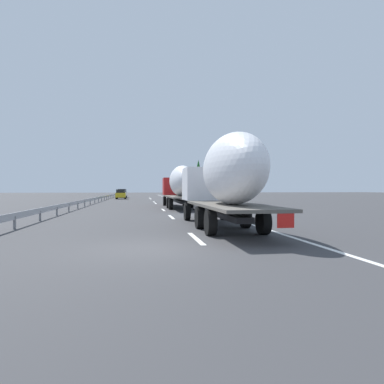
% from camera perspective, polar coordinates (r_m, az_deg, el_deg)
% --- Properties ---
extents(ground_plane, '(260.00, 260.00, 0.00)m').
position_cam_1_polar(ground_plane, '(50.59, -8.49, -1.60)').
color(ground_plane, '#38383A').
extents(lane_stripe_0, '(3.20, 0.20, 0.01)m').
position_cam_1_polar(lane_stripe_0, '(12.86, 0.65, -7.76)').
color(lane_stripe_0, white).
rests_on(lane_stripe_0, ground_plane).
extents(lane_stripe_1, '(3.20, 0.20, 0.01)m').
position_cam_1_polar(lane_stripe_1, '(22.56, -3.47, -4.20)').
color(lane_stripe_1, white).
rests_on(lane_stripe_1, ground_plane).
extents(lane_stripe_2, '(3.20, 0.20, 0.01)m').
position_cam_1_polar(lane_stripe_2, '(30.23, -4.84, -3.01)').
color(lane_stripe_2, white).
rests_on(lane_stripe_2, ground_plane).
extents(lane_stripe_3, '(3.20, 0.20, 0.01)m').
position_cam_1_polar(lane_stripe_3, '(44.51, -6.12, -1.88)').
color(lane_stripe_3, white).
rests_on(lane_stripe_3, ground_plane).
extents(lane_stripe_4, '(3.20, 0.20, 0.01)m').
position_cam_1_polar(lane_stripe_4, '(49.66, -6.40, -1.63)').
color(lane_stripe_4, white).
rests_on(lane_stripe_4, ground_plane).
extents(lane_stripe_5, '(3.20, 0.20, 0.01)m').
position_cam_1_polar(lane_stripe_5, '(63.46, -6.93, -1.17)').
color(lane_stripe_5, white).
rests_on(lane_stripe_5, ground_plane).
extents(lane_stripe_6, '(3.20, 0.20, 0.01)m').
position_cam_1_polar(lane_stripe_6, '(66.68, -7.02, -1.09)').
color(lane_stripe_6, white).
rests_on(lane_stripe_6, ground_plane).
extents(lane_stripe_7, '(3.20, 0.20, 0.01)m').
position_cam_1_polar(lane_stripe_7, '(70.39, -7.12, -1.01)').
color(lane_stripe_7, white).
rests_on(lane_stripe_7, ground_plane).
extents(edge_line_right, '(110.00, 0.20, 0.01)m').
position_cam_1_polar(edge_line_right, '(55.89, -2.87, -1.39)').
color(edge_line_right, white).
rests_on(edge_line_right, ground_plane).
extents(truck_lead, '(14.09, 2.55, 4.01)m').
position_cam_1_polar(truck_lead, '(32.85, -2.01, 1.34)').
color(truck_lead, '#B21919').
rests_on(truck_lead, ground_plane).
extents(truck_trailing, '(12.06, 2.55, 4.19)m').
position_cam_1_polar(truck_trailing, '(15.78, 5.48, 2.47)').
color(truck_trailing, silver).
rests_on(truck_trailing, ground_plane).
extents(car_yellow_coupe, '(4.50, 1.79, 1.78)m').
position_cam_1_polar(car_yellow_coupe, '(64.50, -11.81, -0.35)').
color(car_yellow_coupe, gold).
rests_on(car_yellow_coupe, ground_plane).
extents(car_white_van, '(4.24, 1.90, 1.85)m').
position_cam_1_polar(car_white_van, '(74.01, -11.58, -0.22)').
color(car_white_van, white).
rests_on(car_white_van, ground_plane).
extents(road_sign, '(0.10, 0.90, 3.26)m').
position_cam_1_polar(road_sign, '(50.39, -0.84, 0.96)').
color(road_sign, gray).
rests_on(road_sign, ground_plane).
extents(tree_0, '(2.55, 2.55, 6.56)m').
position_cam_1_polar(tree_0, '(51.67, 4.78, 2.78)').
color(tree_0, '#472D19').
rests_on(tree_0, ground_plane).
extents(tree_1, '(3.30, 3.30, 7.35)m').
position_cam_1_polar(tree_1, '(46.54, 5.53, 3.75)').
color(tree_1, '#472D19').
rests_on(tree_1, ground_plane).
extents(tree_2, '(3.94, 3.94, 6.48)m').
position_cam_1_polar(tree_2, '(44.03, 7.43, 3.32)').
color(tree_2, '#472D19').
rests_on(tree_2, ground_plane).
extents(tree_3, '(2.77, 2.77, 5.41)m').
position_cam_1_polar(tree_3, '(47.02, 6.31, 2.61)').
color(tree_3, '#472D19').
rests_on(tree_3, ground_plane).
extents(tree_4, '(2.46, 2.46, 7.13)m').
position_cam_1_polar(tree_4, '(61.81, 1.08, 2.99)').
color(tree_4, '#472D19').
rests_on(tree_4, ground_plane).
extents(guardrail_median, '(94.00, 0.10, 0.76)m').
position_cam_1_polar(guardrail_median, '(53.87, -14.90, -0.87)').
color(guardrail_median, '#9EA0A5').
rests_on(guardrail_median, ground_plane).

